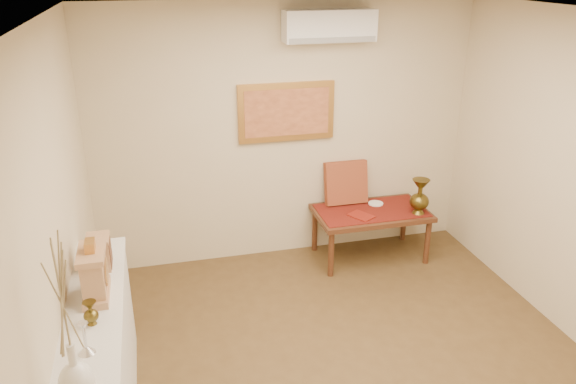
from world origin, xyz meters
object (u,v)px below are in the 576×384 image
object	(u,v)px
white_vase	(67,328)
mantel_clock	(94,273)
low_table	(371,216)
brass_urn_tall	(420,193)
display_ledge	(102,372)
wooden_chest	(100,252)

from	to	relation	value
white_vase	mantel_clock	distance (m)	1.05
mantel_clock	low_table	xyz separation A→B (m)	(2.65, 1.71, -0.67)
low_table	brass_urn_tall	bearing A→B (deg)	-22.96
display_ledge	mantel_clock	bearing A→B (deg)	82.18
brass_urn_tall	display_ledge	size ratio (longest dim) A/B	0.23
wooden_chest	low_table	distance (m)	3.03
white_vase	brass_urn_tall	distance (m)	4.08
white_vase	brass_urn_tall	size ratio (longest dim) A/B	2.02
mantel_clock	wooden_chest	bearing A→B (deg)	89.23
mantel_clock	display_ledge	bearing A→B (deg)	-97.82
white_vase	mantel_clock	xyz separation A→B (m)	(0.02, 1.01, -0.29)
brass_urn_tall	mantel_clock	distance (m)	3.48
brass_urn_tall	wooden_chest	bearing A→B (deg)	-159.86
display_ledge	low_table	size ratio (longest dim) A/B	1.68
mantel_clock	low_table	size ratio (longest dim) A/B	0.34
white_vase	low_table	xyz separation A→B (m)	(2.68, 2.72, -0.96)
wooden_chest	display_ledge	bearing A→B (deg)	-92.90
display_ledge	wooden_chest	bearing A→B (deg)	87.10
mantel_clock	wooden_chest	size ratio (longest dim) A/B	1.68
wooden_chest	white_vase	bearing A→B (deg)	-91.20
brass_urn_tall	mantel_clock	bearing A→B (deg)	-153.87
brass_urn_tall	low_table	xyz separation A→B (m)	(-0.45, 0.19, -0.30)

